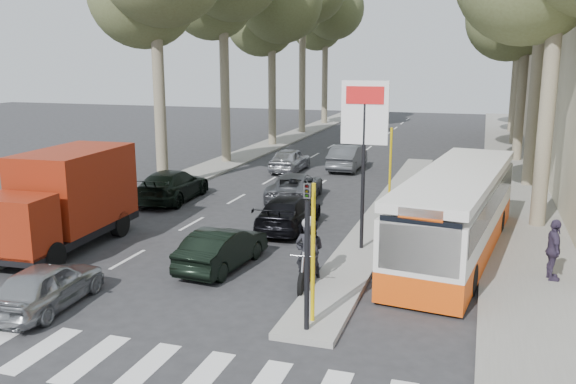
# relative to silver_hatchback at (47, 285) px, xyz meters

# --- Properties ---
(ground) EXTENTS (120.00, 120.00, 0.00)m
(ground) POSITION_rel_silver_hatchback_xyz_m (3.50, 2.00, -0.61)
(ground) COLOR #28282B
(ground) RESTS_ON ground
(sidewalk_right) EXTENTS (3.20, 70.00, 0.12)m
(sidewalk_right) POSITION_rel_silver_hatchback_xyz_m (12.10, 27.00, -0.55)
(sidewalk_right) COLOR gray
(sidewalk_right) RESTS_ON ground
(median_left) EXTENTS (2.40, 64.00, 0.12)m
(median_left) POSITION_rel_silver_hatchback_xyz_m (-4.50, 30.00, -0.55)
(median_left) COLOR gray
(median_left) RESTS_ON ground
(traffic_island) EXTENTS (1.50, 26.00, 0.16)m
(traffic_island) POSITION_rel_silver_hatchback_xyz_m (6.75, 13.00, -0.53)
(traffic_island) COLOR gray
(traffic_island) RESTS_ON ground
(billboard) EXTENTS (1.50, 12.10, 5.60)m
(billboard) POSITION_rel_silver_hatchback_xyz_m (6.75, 7.00, 3.09)
(billboard) COLOR yellow
(billboard) RESTS_ON ground
(traffic_light_island) EXTENTS (0.16, 0.41, 3.60)m
(traffic_light_island) POSITION_rel_silver_hatchback_xyz_m (6.75, 0.50, 1.88)
(traffic_light_island) COLOR black
(traffic_light_island) RESTS_ON ground
(tree_l_c) EXTENTS (7.40, 7.20, 13.71)m
(tree_l_c) POSITION_rel_silver_hatchback_xyz_m (-4.27, 30.11, 9.43)
(tree_l_c) COLOR #6B604C
(tree_l_c) RESTS_ON ground
(tree_l_e) EXTENTS (7.40, 7.20, 14.49)m
(tree_l_e) POSITION_rel_silver_hatchback_xyz_m (-4.47, 46.11, 10.12)
(tree_l_e) COLOR #6B604C
(tree_l_e) RESTS_ON ground
(tree_r_e) EXTENTS (7.40, 7.20, 14.10)m
(tree_r_e) POSITION_rel_silver_hatchback_xyz_m (12.73, 44.11, 9.77)
(tree_r_e) COLOR #6B604C
(tree_r_e) RESTS_ON ground
(silver_hatchback) EXTENTS (1.68, 3.67, 1.22)m
(silver_hatchback) POSITION_rel_silver_hatchback_xyz_m (0.00, 0.00, 0.00)
(silver_hatchback) COLOR #95979C
(silver_hatchback) RESTS_ON ground
(dark_hatchback) EXTENTS (1.65, 3.89, 1.25)m
(dark_hatchback) POSITION_rel_silver_hatchback_xyz_m (3.00, 4.22, 0.01)
(dark_hatchback) COLOR black
(dark_hatchback) RESTS_ON ground
(queue_car_a) EXTENTS (2.58, 4.69, 1.24)m
(queue_car_a) POSITION_rel_silver_hatchback_xyz_m (2.40, 13.65, 0.01)
(queue_car_a) COLOR #53555B
(queue_car_a) RESTS_ON ground
(queue_car_b) EXTENTS (2.00, 4.45, 1.27)m
(queue_car_b) POSITION_rel_silver_hatchback_xyz_m (3.59, 9.00, 0.02)
(queue_car_b) COLOR black
(queue_car_b) RESTS_ON ground
(queue_car_c) EXTENTS (1.61, 3.96, 1.35)m
(queue_car_c) POSITION_rel_silver_hatchback_xyz_m (0.00, 20.43, 0.06)
(queue_car_c) COLOR #A6A8AE
(queue_car_c) RESTS_ON ground
(queue_car_d) EXTENTS (1.53, 4.37, 1.44)m
(queue_car_d) POSITION_rel_silver_hatchback_xyz_m (3.00, 21.95, 0.11)
(queue_car_d) COLOR #505459
(queue_car_d) RESTS_ON ground
(queue_car_e) EXTENTS (2.30, 4.96, 1.40)m
(queue_car_e) POSITION_rel_silver_hatchback_xyz_m (-2.80, 11.83, 0.09)
(queue_car_e) COLOR black
(queue_car_e) RESTS_ON ground
(red_truck) EXTENTS (2.63, 6.22, 3.26)m
(red_truck) POSITION_rel_silver_hatchback_xyz_m (-2.81, 4.50, 1.11)
(red_truck) COLOR black
(red_truck) RESTS_ON ground
(city_bus) EXTENTS (3.65, 10.79, 2.79)m
(city_bus) POSITION_rel_silver_hatchback_xyz_m (9.70, 7.77, 0.86)
(city_bus) COLOR #DD480C
(city_bus) RESTS_ON ground
(motorcycle) EXTENTS (0.90, 2.34, 1.99)m
(motorcycle) POSITION_rel_silver_hatchback_xyz_m (5.87, 3.73, 0.29)
(motorcycle) COLOR black
(motorcycle) RESTS_ON ground
(pedestrian_near) EXTENTS (0.63, 1.09, 1.76)m
(pedestrian_near) POSITION_rel_silver_hatchback_xyz_m (12.45, 5.84, 0.39)
(pedestrian_near) COLOR #3A2F46
(pedestrian_near) RESTS_ON sidewalk_right
(pedestrian_far) EXTENTS (1.16, 0.96, 1.65)m
(pedestrian_far) POSITION_rel_silver_hatchback_xyz_m (10.70, 13.10, 0.34)
(pedestrian_far) COLOR #625849
(pedestrian_far) RESTS_ON sidewalk_right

